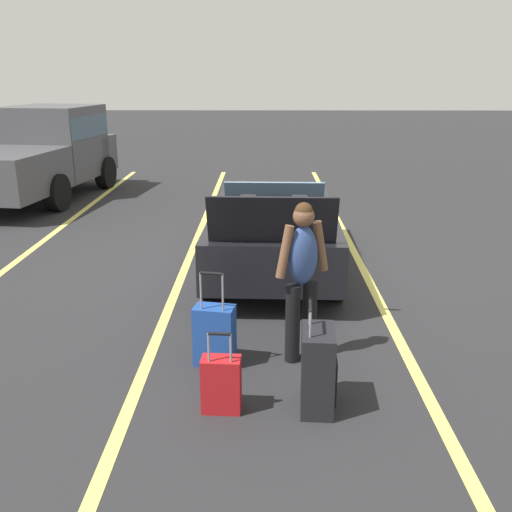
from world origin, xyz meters
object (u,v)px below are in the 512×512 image
(convertible_car, at_px, (274,227))
(suitcase_large_black, at_px, (318,370))
(traveler_person, at_px, (302,274))
(suitcase_small_carryon, at_px, (221,384))
(parked_pickup_truck_near, at_px, (45,151))
(suitcase_medium_bright, at_px, (215,335))

(convertible_car, distance_m, suitcase_large_black, 4.10)
(convertible_car, relative_size, traveler_person, 2.55)
(suitcase_small_carryon, height_order, parked_pickup_truck_near, parked_pickup_truck_near)
(suitcase_large_black, relative_size, suitcase_small_carryon, 1.26)
(suitcase_large_black, xyz_separation_m, suitcase_medium_bright, (0.81, 0.96, -0.06))
(suitcase_large_black, distance_m, suitcase_medium_bright, 1.26)
(suitcase_medium_bright, xyz_separation_m, suitcase_small_carryon, (-0.86, -0.12, -0.06))
(suitcase_medium_bright, relative_size, traveler_person, 0.61)
(traveler_person, distance_m, parked_pickup_truck_near, 9.90)
(convertible_car, height_order, parked_pickup_truck_near, parked_pickup_truck_near)
(suitcase_medium_bright, distance_m, traveler_person, 1.08)
(suitcase_small_carryon, relative_size, parked_pickup_truck_near, 0.15)
(suitcase_large_black, xyz_separation_m, parked_pickup_truck_near, (9.16, 5.60, 0.74))
(convertible_car, height_order, suitcase_large_black, convertible_car)
(suitcase_medium_bright, height_order, parked_pickup_truck_near, parked_pickup_truck_near)
(suitcase_large_black, relative_size, parked_pickup_truck_near, 0.19)
(suitcase_large_black, bearing_deg, suitcase_medium_bright, 143.39)
(suitcase_medium_bright, distance_m, suitcase_small_carryon, 0.87)
(suitcase_large_black, xyz_separation_m, traveler_person, (0.93, 0.09, 0.56))
(convertible_car, relative_size, suitcase_medium_bright, 4.17)
(suitcase_small_carryon, xyz_separation_m, traveler_person, (0.98, -0.75, 0.68))
(convertible_car, height_order, suitcase_small_carryon, convertible_car)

